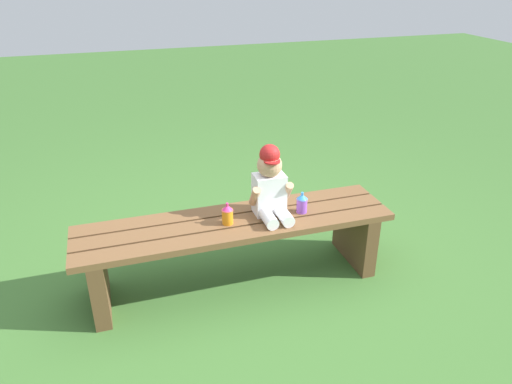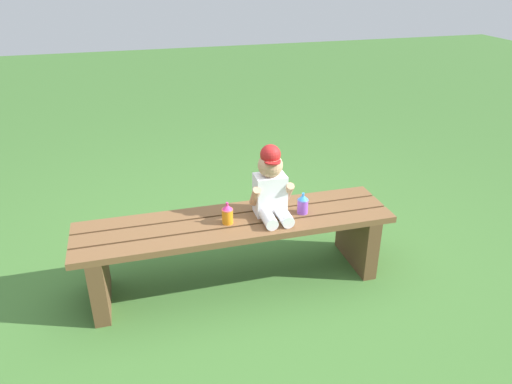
{
  "view_description": "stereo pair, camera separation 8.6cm",
  "coord_description": "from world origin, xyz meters",
  "px_view_note": "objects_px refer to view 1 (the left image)",
  "views": [
    {
      "loc": [
        -0.58,
        -2.22,
        1.7
      ],
      "look_at": [
        0.1,
        -0.05,
        0.58
      ],
      "focal_mm": 33.8,
      "sensor_mm": 36.0,
      "label": 1
    },
    {
      "loc": [
        -0.5,
        -2.24,
        1.7
      ],
      "look_at": [
        0.1,
        -0.05,
        0.58
      ],
      "focal_mm": 33.8,
      "sensor_mm": 36.0,
      "label": 2
    }
  ],
  "objects_px": {
    "park_bench": "(236,239)",
    "sippy_cup_right": "(302,203)",
    "sippy_cup_left": "(227,214)",
    "child_figure": "(270,185)"
  },
  "relations": [
    {
      "from": "sippy_cup_left",
      "to": "child_figure",
      "type": "bearing_deg",
      "value": 7.89
    },
    {
      "from": "park_bench",
      "to": "sippy_cup_right",
      "type": "relative_size",
      "value": 14.01
    },
    {
      "from": "sippy_cup_right",
      "to": "park_bench",
      "type": "bearing_deg",
      "value": 176.69
    },
    {
      "from": "child_figure",
      "to": "sippy_cup_right",
      "type": "relative_size",
      "value": 3.26
    },
    {
      "from": "sippy_cup_left",
      "to": "sippy_cup_right",
      "type": "bearing_deg",
      "value": 0.0
    },
    {
      "from": "sippy_cup_left",
      "to": "park_bench",
      "type": "bearing_deg",
      "value": 23.98
    },
    {
      "from": "sippy_cup_left",
      "to": "sippy_cup_right",
      "type": "xyz_separation_m",
      "value": [
        0.43,
        0.0,
        0.0
      ]
    },
    {
      "from": "sippy_cup_left",
      "to": "sippy_cup_right",
      "type": "distance_m",
      "value": 0.43
    },
    {
      "from": "child_figure",
      "to": "sippy_cup_left",
      "type": "height_order",
      "value": "child_figure"
    },
    {
      "from": "park_bench",
      "to": "sippy_cup_right",
      "type": "xyz_separation_m",
      "value": [
        0.38,
        -0.02,
        0.18
      ]
    }
  ]
}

